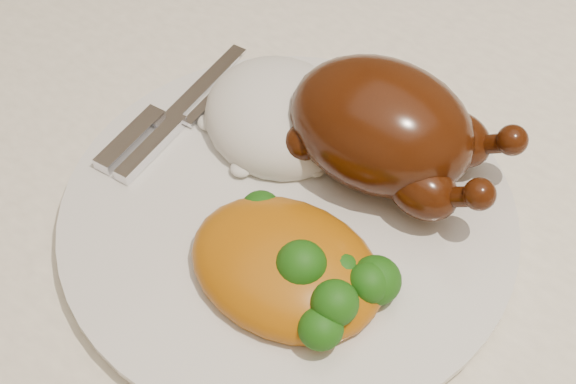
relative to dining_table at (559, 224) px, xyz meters
The scene contains 6 objects.
dining_table is the anchor object (origin of this frame).
dinner_plate 0.27m from the dining_table, 122.39° to the right, with size 0.31×0.31×0.01m, color silver.
roast_chicken 0.23m from the dining_table, 128.31° to the right, with size 0.17×0.12×0.09m.
rice_mound 0.27m from the dining_table, 141.05° to the right, with size 0.15×0.14×0.06m.
mac_and_cheese 0.29m from the dining_table, 109.89° to the right, with size 0.14×0.12×0.06m.
cutlery 0.35m from the dining_table, 140.26° to the right, with size 0.04×0.16×0.01m.
Camera 1 is at (0.09, -0.47, 1.22)m, focal length 50.00 mm.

